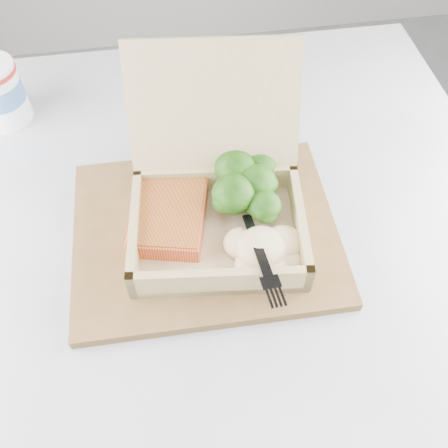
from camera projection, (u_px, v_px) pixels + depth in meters
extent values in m
cylinder|color=black|center=(212.00, 410.00, 1.24)|extent=(0.48, 0.48, 0.02)
cylinder|color=black|center=(208.00, 357.00, 0.96)|extent=(0.09, 0.09, 0.73)
cube|color=#B8BBC2|center=(201.00, 248.00, 0.65)|extent=(0.88, 0.88, 0.03)
cube|color=brown|center=(205.00, 232.00, 0.64)|extent=(0.34, 0.27, 0.01)
cube|color=tan|center=(218.00, 236.00, 0.62)|extent=(0.23, 0.19, 0.01)
cube|color=tan|center=(136.00, 231.00, 0.61)|extent=(0.03, 0.16, 0.04)
cube|color=tan|center=(299.00, 225.00, 0.61)|extent=(0.03, 0.16, 0.04)
cube|color=tan|center=(220.00, 282.00, 0.56)|extent=(0.21, 0.03, 0.04)
cube|color=tan|center=(216.00, 181.00, 0.65)|extent=(0.21, 0.03, 0.04)
cube|color=tan|center=(214.00, 108.00, 0.60)|extent=(0.22, 0.10, 0.15)
cube|color=orange|center=(169.00, 216.00, 0.62)|extent=(0.11, 0.13, 0.02)
ellipsoid|color=#FADDA2|center=(261.00, 248.00, 0.59)|extent=(0.10, 0.09, 0.03)
cube|color=black|center=(246.00, 209.00, 0.60)|extent=(0.02, 0.10, 0.02)
cube|color=black|center=(262.00, 261.00, 0.56)|extent=(0.02, 0.04, 0.01)
cube|color=white|center=(202.00, 145.00, 0.74)|extent=(0.08, 0.14, 0.00)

